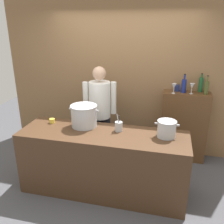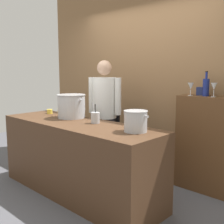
# 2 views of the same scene
# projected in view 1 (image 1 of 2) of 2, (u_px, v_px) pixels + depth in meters

# --- Properties ---
(ground_plane) EXTENTS (8.00, 8.00, 0.00)m
(ground_plane) POSITION_uv_depth(u_px,v_px,m) (104.00, 189.00, 3.55)
(ground_plane) COLOR #4C4C51
(brick_back_panel) EXTENTS (4.40, 0.10, 3.00)m
(brick_back_panel) POSITION_uv_depth(u_px,v_px,m) (124.00, 70.00, 4.30)
(brick_back_panel) COLOR olive
(brick_back_panel) RESTS_ON ground_plane
(prep_counter) EXTENTS (2.27, 0.70, 0.90)m
(prep_counter) POSITION_uv_depth(u_px,v_px,m) (103.00, 162.00, 3.39)
(prep_counter) COLOR #472D1C
(prep_counter) RESTS_ON ground_plane
(bar_cabinet) EXTENTS (0.76, 0.32, 1.21)m
(bar_cabinet) POSITION_uv_depth(u_px,v_px,m) (183.00, 126.00, 4.18)
(bar_cabinet) COLOR brown
(bar_cabinet) RESTS_ON ground_plane
(chef) EXTENTS (0.52, 0.39, 1.66)m
(chef) POSITION_uv_depth(u_px,v_px,m) (100.00, 109.00, 3.92)
(chef) COLOR black
(chef) RESTS_ON ground_plane
(stockpot_large) EXTENTS (0.43, 0.37, 0.31)m
(stockpot_large) POSITION_uv_depth(u_px,v_px,m) (84.00, 116.00, 3.40)
(stockpot_large) COLOR #B7BABF
(stockpot_large) RESTS_ON prep_counter
(stockpot_small) EXTENTS (0.31, 0.25, 0.22)m
(stockpot_small) POSITION_uv_depth(u_px,v_px,m) (167.00, 129.00, 3.09)
(stockpot_small) COLOR #B7BABF
(stockpot_small) RESTS_ON prep_counter
(utensil_crock) EXTENTS (0.10, 0.10, 0.25)m
(utensil_crock) POSITION_uv_depth(u_px,v_px,m) (119.00, 126.00, 3.27)
(utensil_crock) COLOR #B7BABF
(utensil_crock) RESTS_ON prep_counter
(butter_jar) EXTENTS (0.08, 0.08, 0.06)m
(butter_jar) POSITION_uv_depth(u_px,v_px,m) (52.00, 121.00, 3.55)
(butter_jar) COLOR yellow
(butter_jar) RESTS_ON prep_counter
(wine_bottle_cobalt) EXTENTS (0.08, 0.08, 0.31)m
(wine_bottle_cobalt) POSITION_uv_depth(u_px,v_px,m) (184.00, 86.00, 3.94)
(wine_bottle_cobalt) COLOR navy
(wine_bottle_cobalt) RESTS_ON bar_cabinet
(wine_bottle_olive) EXTENTS (0.07, 0.07, 0.30)m
(wine_bottle_olive) POSITION_uv_depth(u_px,v_px,m) (206.00, 87.00, 3.85)
(wine_bottle_olive) COLOR #475123
(wine_bottle_olive) RESTS_ON bar_cabinet
(wine_bottle_green) EXTENTS (0.07, 0.07, 0.31)m
(wine_bottle_green) POSITION_uv_depth(u_px,v_px,m) (201.00, 84.00, 3.98)
(wine_bottle_green) COLOR #1E592D
(wine_bottle_green) RESTS_ON bar_cabinet
(wine_glass_tall) EXTENTS (0.08, 0.08, 0.17)m
(wine_glass_tall) POSITION_uv_depth(u_px,v_px,m) (192.00, 86.00, 3.87)
(wine_glass_tall) COLOR silver
(wine_glass_tall) RESTS_ON bar_cabinet
(wine_glass_wide) EXTENTS (0.07, 0.07, 0.16)m
(wine_glass_wide) POSITION_uv_depth(u_px,v_px,m) (174.00, 86.00, 3.89)
(wine_glass_wide) COLOR silver
(wine_glass_wide) RESTS_ON bar_cabinet
(spice_tin_navy) EXTENTS (0.08, 0.08, 0.10)m
(spice_tin_navy) POSITION_uv_depth(u_px,v_px,m) (177.00, 88.00, 4.05)
(spice_tin_navy) COLOR navy
(spice_tin_navy) RESTS_ON bar_cabinet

